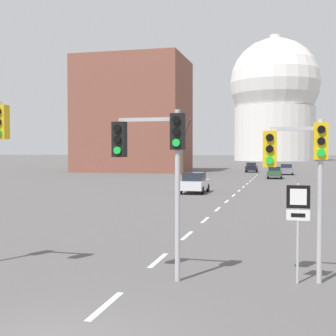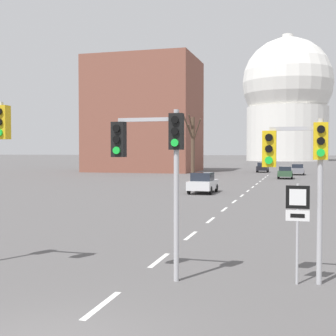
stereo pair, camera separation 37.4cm
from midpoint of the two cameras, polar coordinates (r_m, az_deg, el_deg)
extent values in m
cube|color=silver|center=(11.05, -8.62, -16.25)|extent=(0.16, 2.00, 0.01)
cube|color=silver|center=(15.15, -1.92, -11.17)|extent=(0.16, 2.00, 0.01)
cube|color=silver|center=(19.42, 1.77, -8.22)|extent=(0.16, 2.00, 0.01)
cube|color=silver|center=(23.78, 4.10, -6.33)|extent=(0.16, 2.00, 0.01)
cube|color=silver|center=(28.18, 5.69, -5.01)|extent=(0.16, 2.00, 0.01)
cube|color=silver|center=(32.61, 6.84, -4.05)|extent=(0.16, 2.00, 0.01)
cube|color=silver|center=(37.06, 7.72, -3.32)|extent=(0.16, 2.00, 0.01)
cube|color=silver|center=(41.52, 8.40, -2.75)|extent=(0.16, 2.00, 0.01)
cube|color=silver|center=(45.99, 8.96, -2.29)|extent=(0.16, 2.00, 0.01)
cube|color=silver|center=(50.46, 9.41, -1.91)|extent=(0.16, 2.00, 0.01)
cube|color=silver|center=(54.93, 9.79, -1.59)|extent=(0.16, 2.00, 0.01)
cube|color=silver|center=(59.41, 10.12, -1.31)|extent=(0.16, 2.00, 0.01)
cube|color=silver|center=(63.90, 10.39, -1.08)|extent=(0.16, 2.00, 0.01)
cube|color=silver|center=(68.38, 10.64, -0.88)|extent=(0.16, 2.00, 0.01)
cylinder|color=#B2B2B7|center=(12.83, 17.25, -3.92)|extent=(0.14, 0.14, 4.31)
cube|color=yellow|center=(12.76, 17.33, 3.14)|extent=(0.36, 0.28, 0.96)
cylinder|color=black|center=(12.60, 17.39, 4.51)|extent=(0.20, 0.06, 0.20)
cylinder|color=black|center=(12.59, 17.37, 3.15)|extent=(0.20, 0.06, 0.20)
cylinder|color=green|center=(12.59, 17.36, 1.80)|extent=(0.20, 0.06, 0.20)
cube|color=#B2B2B7|center=(12.75, 14.43, 4.65)|extent=(1.30, 0.10, 0.10)
cube|color=yellow|center=(12.75, 11.49, 2.29)|extent=(0.36, 0.28, 0.96)
cylinder|color=black|center=(12.59, 11.47, 3.65)|extent=(0.20, 0.06, 0.20)
cylinder|color=black|center=(12.58, 11.46, 2.30)|extent=(0.20, 0.06, 0.20)
cylinder|color=green|center=(12.58, 11.45, 0.94)|extent=(0.20, 0.06, 0.20)
cube|color=gold|center=(14.13, -20.37, 5.27)|extent=(0.36, 0.28, 0.96)
cylinder|color=#B2B2B7|center=(12.44, 0.32, -3.41)|extent=(0.14, 0.14, 4.57)
cube|color=black|center=(12.39, 0.32, 4.47)|extent=(0.36, 0.28, 0.96)
cylinder|color=black|center=(12.24, 0.13, 5.89)|extent=(0.20, 0.06, 0.20)
cylinder|color=black|center=(12.23, 0.13, 4.50)|extent=(0.20, 0.06, 0.20)
cylinder|color=green|center=(12.22, 0.13, 3.10)|extent=(0.20, 0.06, 0.20)
cube|color=#B2B2B7|center=(12.63, -3.30, 5.92)|extent=(1.63, 0.10, 0.10)
cube|color=black|center=(12.87, -6.78, 3.47)|extent=(0.36, 0.28, 0.96)
cylinder|color=black|center=(12.72, -7.05, 4.83)|extent=(0.20, 0.06, 0.20)
cylinder|color=black|center=(12.71, -7.05, 3.49)|extent=(0.20, 0.06, 0.20)
cylinder|color=green|center=(12.71, -7.04, 2.15)|extent=(0.20, 0.06, 0.20)
cylinder|color=#B2B2B7|center=(12.76, 14.74, -7.73)|extent=(0.07, 0.07, 2.63)
cube|color=black|center=(12.61, 14.78, -3.42)|extent=(0.60, 0.03, 0.60)
cube|color=white|center=(12.59, 14.78, -3.42)|extent=(0.42, 0.01, 0.42)
cube|color=white|center=(12.67, 14.76, -5.58)|extent=(0.60, 0.03, 0.28)
cube|color=black|center=(12.65, 14.76, -5.59)|extent=(0.36, 0.01, 0.10)
cube|color=#2D4C33|center=(60.84, 12.70, -0.61)|extent=(1.74, 3.91, 0.70)
cube|color=#1E232D|center=(60.62, 12.70, -0.04)|extent=(1.48, 1.88, 0.54)
cylinder|color=black|center=(62.10, 11.96, -0.87)|extent=(0.18, 0.68, 0.68)
cylinder|color=black|center=(62.06, 13.48, -0.89)|extent=(0.18, 0.68, 0.68)
cylinder|color=black|center=(59.68, 11.88, -0.99)|extent=(0.18, 0.68, 0.68)
cylinder|color=black|center=(59.64, 13.45, -1.00)|extent=(0.18, 0.68, 0.68)
cube|color=black|center=(78.71, 10.02, -0.01)|extent=(1.78, 4.03, 0.70)
cube|color=#1E232D|center=(78.49, 10.01, 0.47)|extent=(1.52, 1.94, 0.61)
cylinder|color=black|center=(80.03, 9.48, -0.22)|extent=(0.18, 0.64, 0.64)
cylinder|color=black|center=(79.91, 10.68, -0.23)|extent=(0.18, 0.64, 0.64)
cylinder|color=black|center=(77.54, 9.33, -0.29)|extent=(0.18, 0.64, 0.64)
cylinder|color=black|center=(77.42, 10.57, -0.30)|extent=(0.18, 0.64, 0.64)
cube|color=slate|center=(71.24, 14.08, -0.24)|extent=(1.84, 3.89, 0.70)
cube|color=#1E232D|center=(71.03, 14.08, 0.26)|extent=(1.56, 1.87, 0.58)
cylinder|color=black|center=(72.47, 13.39, -0.48)|extent=(0.18, 0.67, 0.67)
cylinder|color=black|center=(72.47, 14.76, -0.49)|extent=(0.18, 0.67, 0.67)
cylinder|color=black|center=(70.06, 13.37, -0.56)|extent=(0.18, 0.67, 0.67)
cylinder|color=black|center=(70.06, 14.79, -0.57)|extent=(0.18, 0.67, 0.67)
cube|color=silver|center=(38.99, 3.00, -2.04)|extent=(1.89, 4.39, 0.71)
cube|color=#1E232D|center=(38.73, 2.94, -1.04)|extent=(1.60, 2.11, 0.67)
cylinder|color=black|center=(40.52, 2.12, -2.39)|extent=(0.18, 0.66, 0.66)
cylinder|color=black|center=(40.19, 4.62, -2.43)|extent=(0.18, 0.66, 0.66)
cylinder|color=black|center=(37.87, 1.27, -2.70)|extent=(0.18, 0.66, 0.66)
cylinder|color=black|center=(37.51, 3.94, -2.75)|extent=(0.18, 0.66, 0.66)
cylinder|color=brown|center=(67.66, 1.62, 2.67)|extent=(0.56, 0.56, 8.37)
cylinder|color=brown|center=(67.09, 1.34, 4.35)|extent=(0.54, 1.53, 2.34)
cylinder|color=brown|center=(67.20, 1.37, 5.49)|extent=(0.50, 1.44, 2.55)
cylinder|color=brown|center=(66.36, 2.15, 4.71)|extent=(1.72, 2.67, 2.97)
cylinder|color=brown|center=(66.96, 1.01, 5.03)|extent=(1.19, 2.05, 3.74)
cylinder|color=silver|center=(177.60, 12.77, 4.05)|extent=(29.35, 29.35, 19.57)
sphere|color=silver|center=(179.25, 12.82, 10.05)|extent=(32.61, 32.61, 32.61)
cylinder|color=silver|center=(181.88, 12.86, 14.63)|extent=(3.91, 3.91, 5.71)
cube|color=brown|center=(81.38, -4.33, 6.42)|extent=(18.00, 14.00, 19.33)
camera|label=1|loc=(0.19, -90.79, -0.03)|focal=50.00mm
camera|label=2|loc=(0.19, 89.21, 0.03)|focal=50.00mm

